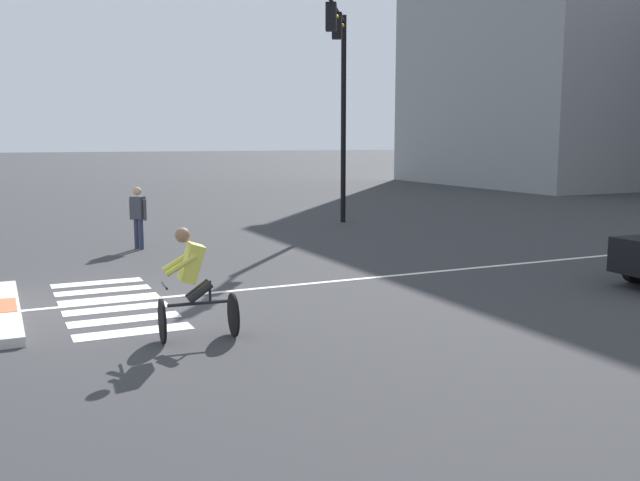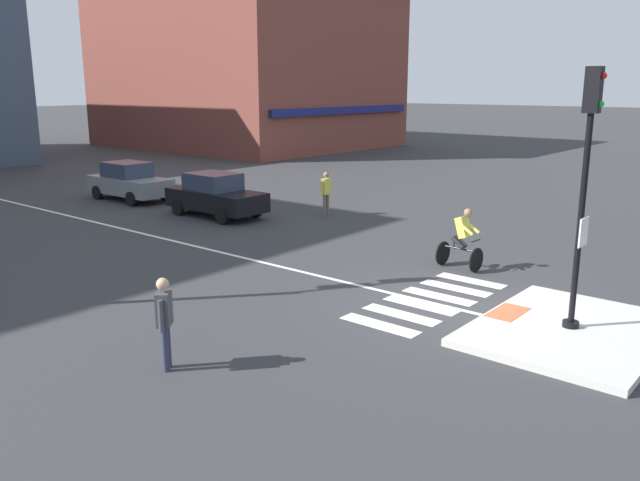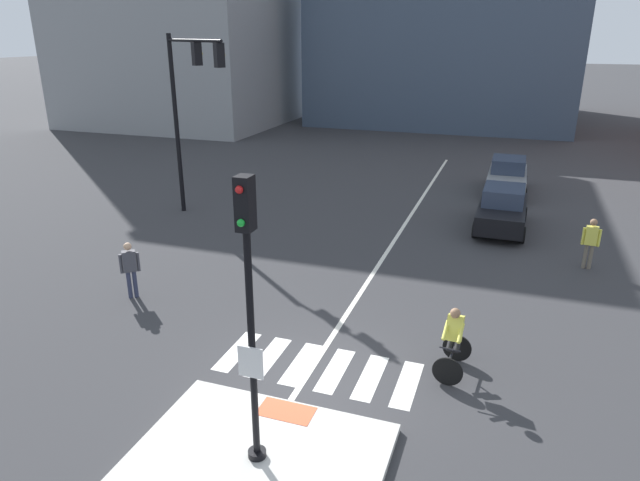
{
  "view_description": "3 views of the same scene",
  "coord_description": "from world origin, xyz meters",
  "px_view_note": "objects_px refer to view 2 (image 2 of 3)",
  "views": [
    {
      "loc": [
        12.74,
        -1.27,
        2.94
      ],
      "look_at": [
        0.78,
        4.3,
        1.02
      ],
      "focal_mm": 39.43,
      "sensor_mm": 36.0,
      "label": 1
    },
    {
      "loc": [
        -12.5,
        -6.55,
        4.83
      ],
      "look_at": [
        -0.44,
        3.5,
        1.06
      ],
      "focal_mm": 36.15,
      "sensor_mm": 36.0,
      "label": 2
    },
    {
      "loc": [
        3.65,
        -9.74,
        7.11
      ],
      "look_at": [
        -1.46,
        4.86,
        1.38
      ],
      "focal_mm": 31.47,
      "sensor_mm": 36.0,
      "label": 3
    }
  ],
  "objects_px": {
    "car_grey_eastbound_distant": "(129,181)",
    "pedestrian_at_curb_left": "(164,316)",
    "pedestrian_waiting_far_side": "(326,190)",
    "car_black_eastbound_far": "(215,195)",
    "signal_pole": "(585,176)",
    "cyclist": "(462,237)"
  },
  "relations": [
    {
      "from": "car_grey_eastbound_distant",
      "to": "pedestrian_waiting_far_side",
      "type": "distance_m",
      "value": 9.17
    },
    {
      "from": "signal_pole",
      "to": "pedestrian_at_curb_left",
      "type": "distance_m",
      "value": 8.16
    },
    {
      "from": "car_black_eastbound_far",
      "to": "pedestrian_at_curb_left",
      "type": "distance_m",
      "value": 13.7
    },
    {
      "from": "car_grey_eastbound_distant",
      "to": "pedestrian_waiting_far_side",
      "type": "xyz_separation_m",
      "value": [
        2.79,
        -8.73,
        0.17
      ]
    },
    {
      "from": "cyclist",
      "to": "pedestrian_waiting_far_side",
      "type": "height_order",
      "value": "cyclist"
    },
    {
      "from": "signal_pole",
      "to": "pedestrian_waiting_far_side",
      "type": "xyz_separation_m",
      "value": [
        6.25,
        11.44,
        -2.19
      ]
    },
    {
      "from": "pedestrian_at_curb_left",
      "to": "pedestrian_waiting_far_side",
      "type": "bearing_deg",
      "value": 27.91
    },
    {
      "from": "car_black_eastbound_far",
      "to": "pedestrian_at_curb_left",
      "type": "height_order",
      "value": "pedestrian_at_curb_left"
    },
    {
      "from": "pedestrian_waiting_far_side",
      "to": "car_black_eastbound_far",
      "type": "bearing_deg",
      "value": 131.72
    },
    {
      "from": "car_grey_eastbound_distant",
      "to": "car_black_eastbound_far",
      "type": "bearing_deg",
      "value": -90.05
    },
    {
      "from": "signal_pole",
      "to": "car_black_eastbound_far",
      "type": "height_order",
      "value": "signal_pole"
    },
    {
      "from": "car_black_eastbound_far",
      "to": "pedestrian_at_curb_left",
      "type": "xyz_separation_m",
      "value": [
        -9.65,
        -9.72,
        0.17
      ]
    },
    {
      "from": "signal_pole",
      "to": "cyclist",
      "type": "bearing_deg",
      "value": 53.93
    },
    {
      "from": "car_black_eastbound_far",
      "to": "car_grey_eastbound_distant",
      "type": "distance_m",
      "value": 5.6
    },
    {
      "from": "car_grey_eastbound_distant",
      "to": "cyclist",
      "type": "distance_m",
      "value": 16.24
    },
    {
      "from": "car_grey_eastbound_distant",
      "to": "pedestrian_at_curb_left",
      "type": "bearing_deg",
      "value": -122.21
    },
    {
      "from": "signal_pole",
      "to": "car_grey_eastbound_distant",
      "type": "bearing_deg",
      "value": 80.26
    },
    {
      "from": "cyclist",
      "to": "pedestrian_waiting_far_side",
      "type": "relative_size",
      "value": 1.01
    },
    {
      "from": "car_grey_eastbound_distant",
      "to": "cyclist",
      "type": "height_order",
      "value": "cyclist"
    },
    {
      "from": "car_black_eastbound_far",
      "to": "signal_pole",
      "type": "bearing_deg",
      "value": -103.34
    },
    {
      "from": "car_black_eastbound_far",
      "to": "car_grey_eastbound_distant",
      "type": "relative_size",
      "value": 1.01
    },
    {
      "from": "cyclist",
      "to": "pedestrian_waiting_far_side",
      "type": "bearing_deg",
      "value": 65.74
    }
  ]
}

